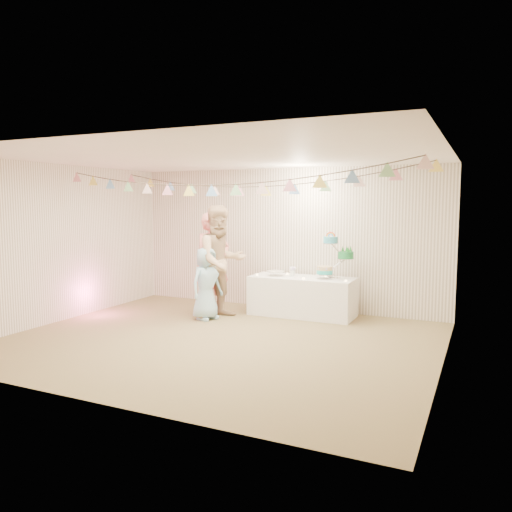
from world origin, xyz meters
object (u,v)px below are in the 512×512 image
at_px(cake_stand, 334,253).
at_px(person_adult_a, 213,264).
at_px(table, 302,296).
at_px(person_adult_b, 221,262).
at_px(person_child, 206,283).

height_order(cake_stand, person_adult_a, person_adult_a).
bearing_deg(table, cake_stand, 5.19).
xyz_separation_m(cake_stand, person_adult_a, (-2.03, -0.59, -0.22)).
xyz_separation_m(person_adult_b, person_child, (-0.16, -0.23, -0.35)).
bearing_deg(person_adult_a, cake_stand, -41.32).
distance_m(cake_stand, person_adult_b, 1.93).
xyz_separation_m(cake_stand, person_child, (-1.93, -1.00, -0.51)).
distance_m(table, person_adult_a, 1.67).
distance_m(table, person_child, 1.69).
relative_size(person_adult_a, person_child, 1.47).
relative_size(table, cake_stand, 2.44).
height_order(cake_stand, person_child, cake_stand).
relative_size(table, person_adult_a, 1.01).
relative_size(person_adult_a, person_adult_b, 0.94).
height_order(table, person_adult_a, person_adult_a).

